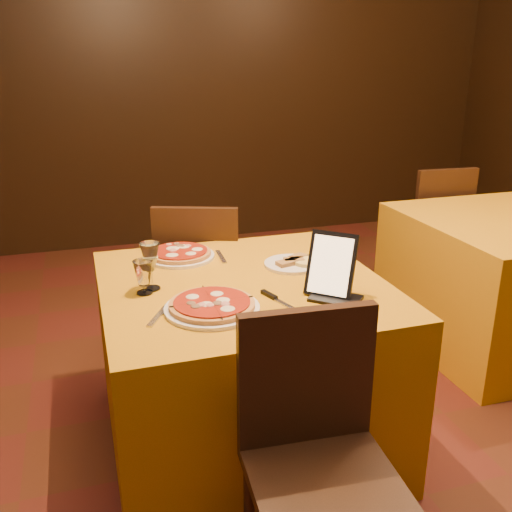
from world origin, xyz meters
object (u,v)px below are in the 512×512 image
object	(u,v)px
chair_main_near	(325,483)
chair_main_far	(202,281)
pizza_far	(180,255)
tablet	(331,265)
main_table	(243,365)
chair_side_far	(427,229)
water_glass	(144,277)
pizza_near	(212,306)
wine_glass	(151,266)
side_table	(507,281)

from	to	relation	value
chair_main_near	chair_main_far	size ratio (longest dim) A/B	1.00
pizza_far	tablet	xyz separation A→B (m)	(0.46, -0.58, 0.10)
main_table	chair_main_near	xyz separation A→B (m)	(-0.00, -0.83, 0.08)
main_table	pizza_far	bearing A→B (deg)	117.41
chair_side_far	tablet	size ratio (longest dim) A/B	3.73
pizza_far	water_glass	distance (m)	0.41
pizza_near	water_glass	world-z (taller)	water_glass
pizza_near	chair_main_far	bearing A→B (deg)	80.02
pizza_near	tablet	bearing A→B (deg)	0.30
wine_glass	chair_main_near	bearing A→B (deg)	-67.75
chair_main_far	pizza_near	world-z (taller)	chair_main_far
chair_side_far	pizza_far	xyz separation A→B (m)	(-1.90, -0.92, 0.31)
chair_main_near	chair_side_far	world-z (taller)	same
main_table	tablet	world-z (taller)	tablet
side_table	water_glass	bearing A→B (deg)	-167.89
main_table	chair_side_far	world-z (taller)	chair_side_far
chair_main_near	pizza_far	world-z (taller)	chair_main_near
chair_side_far	water_glass	bearing A→B (deg)	35.00
chair_main_near	water_glass	xyz separation A→B (m)	(-0.39, 0.83, 0.36)
chair_main_near	water_glass	distance (m)	0.98
chair_main_far	wine_glass	xyz separation A→B (m)	(-0.35, -0.75, 0.39)
chair_main_near	chair_main_far	world-z (taller)	same
side_table	chair_main_far	world-z (taller)	chair_main_far
water_glass	main_table	bearing A→B (deg)	0.32
pizza_near	side_table	bearing A→B (deg)	19.62
side_table	tablet	world-z (taller)	tablet
wine_glass	pizza_far	bearing A→B (deg)	62.86
side_table	chair_side_far	bearing A→B (deg)	90.00
side_table	pizza_near	bearing A→B (deg)	-160.38
main_table	side_table	xyz separation A→B (m)	(1.71, 0.45, 0.00)
pizza_near	pizza_far	xyz separation A→B (m)	(-0.01, 0.58, 0.00)
water_glass	pizza_far	bearing A→B (deg)	60.94
chair_main_far	pizza_near	size ratio (longest dim) A/B	2.69
main_table	pizza_far	distance (m)	0.56
chair_main_far	tablet	bearing A→B (deg)	125.42
side_table	chair_side_far	size ratio (longest dim) A/B	1.21
chair_main_near	pizza_near	bearing A→B (deg)	110.41
side_table	pizza_far	size ratio (longest dim) A/B	3.59
chair_main_near	pizza_far	xyz separation A→B (m)	(-0.19, 1.19, 0.31)
chair_main_far	wine_glass	world-z (taller)	wine_glass
chair_side_far	wine_glass	size ratio (longest dim) A/B	4.79
pizza_near	wine_glass	xyz separation A→B (m)	(-0.17, 0.26, 0.08)
main_table	chair_main_far	bearing A→B (deg)	90.00
main_table	pizza_near	world-z (taller)	pizza_near
chair_main_near	wine_glass	bearing A→B (deg)	116.28
pizza_near	tablet	world-z (taller)	tablet
main_table	chair_main_far	distance (m)	0.79
chair_main_far	chair_side_far	world-z (taller)	same
main_table	pizza_far	size ratio (longest dim) A/B	3.59
wine_glass	tablet	xyz separation A→B (m)	(0.63, -0.26, 0.03)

